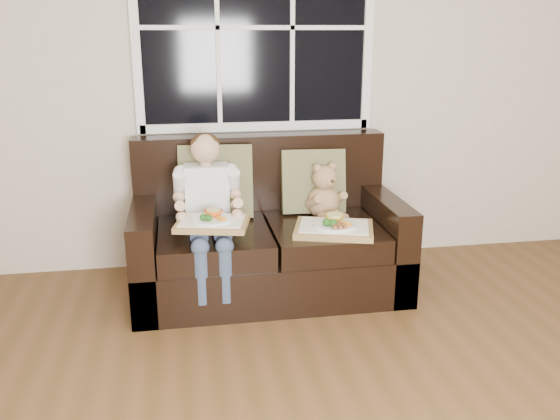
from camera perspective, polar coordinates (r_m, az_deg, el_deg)
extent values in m
cube|color=beige|center=(4.19, 1.91, 13.03)|extent=(4.50, 0.02, 2.70)
cube|color=black|center=(4.11, -2.42, 17.14)|extent=(1.50, 0.02, 1.25)
cube|color=white|center=(4.15, -2.28, 8.06)|extent=(1.58, 0.04, 0.06)
cube|color=white|center=(4.07, -13.83, 16.69)|extent=(0.06, 0.04, 1.37)
cube|color=white|center=(4.27, 8.52, 16.97)|extent=(0.06, 0.04, 1.37)
cube|color=white|center=(4.10, -2.40, 17.14)|extent=(1.50, 0.03, 0.03)
cube|color=black|center=(3.88, -1.12, -5.57)|extent=(1.70, 0.90, 0.30)
cube|color=black|center=(3.80, -12.81, -4.10)|extent=(0.15, 0.90, 0.60)
cube|color=black|center=(4.01, 9.90, -2.79)|extent=(0.15, 0.90, 0.60)
cube|color=black|center=(4.09, -1.97, 2.69)|extent=(1.70, 0.18, 0.66)
cube|color=black|center=(3.69, -6.34, -3.13)|extent=(0.68, 0.72, 0.15)
cube|color=black|center=(3.79, 4.28, -2.53)|extent=(0.68, 0.72, 0.15)
cube|color=olive|center=(3.89, -6.19, 2.74)|extent=(0.49, 0.25, 0.49)
cube|color=olive|center=(3.98, 3.20, 2.78)|extent=(0.44, 0.22, 0.44)
cube|color=silver|center=(3.73, -7.05, 1.49)|extent=(0.27, 0.17, 0.38)
sphere|color=tan|center=(3.65, -7.21, 5.90)|extent=(0.18, 0.18, 0.18)
ellipsoid|color=#3A2412|center=(3.66, -7.24, 6.34)|extent=(0.18, 0.18, 0.13)
cylinder|color=#34415B|center=(3.57, -7.88, -1.81)|extent=(0.11, 0.34, 0.11)
cylinder|color=#34415B|center=(3.58, -5.70, -1.70)|extent=(0.11, 0.34, 0.11)
cylinder|color=#34415B|center=(3.41, -7.58, -6.41)|extent=(0.09, 0.09, 0.32)
cylinder|color=#34415B|center=(3.42, -5.28, -6.28)|extent=(0.09, 0.09, 0.32)
cylinder|color=tan|center=(3.59, -9.56, 1.48)|extent=(0.07, 0.33, 0.26)
cylinder|color=tan|center=(3.61, -4.39, 1.73)|extent=(0.07, 0.33, 0.26)
ellipsoid|color=#9E7D54|center=(3.92, 4.20, 0.77)|extent=(0.26, 0.24, 0.23)
sphere|color=#9E7D54|center=(3.86, 4.31, 3.12)|extent=(0.20, 0.20, 0.16)
sphere|color=#9E7D54|center=(3.84, 3.49, 4.07)|extent=(0.06, 0.06, 0.06)
sphere|color=#9E7D54|center=(3.86, 5.12, 4.13)|extent=(0.06, 0.06, 0.06)
sphere|color=#9E7D54|center=(3.81, 4.52, 2.68)|extent=(0.06, 0.06, 0.06)
sphere|color=black|center=(3.78, 4.62, 2.73)|extent=(0.02, 0.02, 0.02)
cylinder|color=#9E7D54|center=(3.81, 3.87, -0.76)|extent=(0.10, 0.14, 0.06)
cylinder|color=#9E7D54|center=(3.84, 5.36, -0.68)|extent=(0.10, 0.14, 0.06)
cube|color=#987244|center=(3.45, -6.52, -1.31)|extent=(0.47, 0.39, 0.03)
cube|color=silver|center=(3.44, -6.53, -0.99)|extent=(0.41, 0.34, 0.01)
cylinder|color=white|center=(3.43, -6.52, -0.88)|extent=(0.23, 0.23, 0.01)
imported|color=#FF5E15|center=(3.47, -6.42, -0.27)|extent=(0.13, 0.13, 0.03)
cylinder|color=tan|center=(3.46, -6.42, -0.20)|extent=(0.09, 0.09, 0.02)
ellipsoid|color=#2C611E|center=(3.38, -7.40, -0.69)|extent=(0.04, 0.04, 0.04)
ellipsoid|color=#2C611E|center=(3.37, -6.89, -0.74)|extent=(0.04, 0.04, 0.04)
cylinder|color=orange|center=(3.39, -5.75, -0.82)|extent=(0.04, 0.06, 0.02)
cube|color=#987244|center=(3.63, 5.21, -1.86)|extent=(0.55, 0.48, 0.04)
cube|color=silver|center=(3.62, 5.22, -1.52)|extent=(0.48, 0.41, 0.01)
cylinder|color=white|center=(3.61, 5.27, -1.40)|extent=(0.27, 0.27, 0.02)
imported|color=yellow|center=(3.65, 5.25, -0.80)|extent=(0.15, 0.15, 0.03)
cylinder|color=tan|center=(3.65, 5.25, -0.65)|extent=(0.10, 0.10, 0.02)
ellipsoid|color=#2C611E|center=(3.54, 4.51, -1.21)|extent=(0.05, 0.05, 0.04)
ellipsoid|color=#2C611E|center=(3.54, 5.10, -1.26)|extent=(0.05, 0.05, 0.04)
cylinder|color=orange|center=(3.57, 6.27, -1.34)|extent=(0.05, 0.07, 0.02)
cylinder|color=#965B31|center=(3.54, 5.58, -1.45)|extent=(0.03, 0.10, 0.02)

